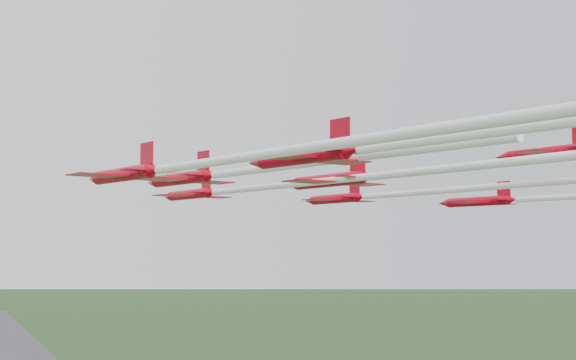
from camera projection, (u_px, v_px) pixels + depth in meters
name	position (u px, v px, depth m)	size (l,w,h in m)	color
jet_lead	(280.00, 186.00, 78.22)	(18.21, 65.94, 2.73)	#B40116
jet_row2_left	(231.00, 173.00, 70.75)	(14.85, 44.46, 2.93)	#B40116
jet_row2_right	(395.00, 194.00, 81.94)	(11.61, 46.09, 2.55)	#B40116
jet_row3_left	(268.00, 154.00, 45.87)	(20.12, 64.20, 2.60)	#B40116
jet_row3_mid	(392.00, 174.00, 66.42)	(13.07, 44.50, 2.95)	#B40116
jet_row4_left	(452.00, 137.00, 46.78)	(18.54, 56.20, 2.86)	#B40116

